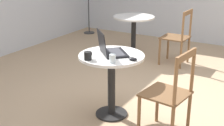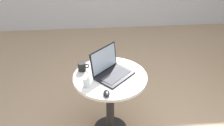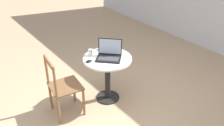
{
  "view_description": "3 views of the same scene",
  "coord_description": "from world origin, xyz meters",
  "px_view_note": "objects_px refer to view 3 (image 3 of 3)",
  "views": [
    {
      "loc": [
        -3.34,
        -1.35,
        1.81
      ],
      "look_at": [
        -0.4,
        0.36,
        0.62
      ],
      "focal_mm": 50.0,
      "sensor_mm": 36.0,
      "label": 1
    },
    {
      "loc": [
        -0.64,
        -1.72,
        2.17
      ],
      "look_at": [
        -0.44,
        0.62,
        0.71
      ],
      "focal_mm": 40.0,
      "sensor_mm": 36.0,
      "label": 2
    },
    {
      "loc": [
        2.2,
        -1.61,
        2.53
      ],
      "look_at": [
        -0.4,
        0.34,
        0.69
      ],
      "focal_mm": 40.0,
      "sensor_mm": 36.0,
      "label": 3
    }
  ],
  "objects_px": {
    "mug": "(104,47)",
    "chair_near_front": "(62,87)",
    "cafe_table_near": "(108,68)",
    "laptop": "(109,55)",
    "drinking_glass": "(91,52)",
    "mouse": "(89,61)"
  },
  "relations": [
    {
      "from": "chair_near_front",
      "to": "laptop",
      "type": "distance_m",
      "value": 0.83
    },
    {
      "from": "cafe_table_near",
      "to": "laptop",
      "type": "distance_m",
      "value": 0.23
    },
    {
      "from": "mug",
      "to": "drinking_glass",
      "type": "distance_m",
      "value": 0.28
    },
    {
      "from": "laptop",
      "to": "mouse",
      "type": "height_order",
      "value": "laptop"
    },
    {
      "from": "chair_near_front",
      "to": "cafe_table_near",
      "type": "bearing_deg",
      "value": 82.67
    },
    {
      "from": "cafe_table_near",
      "to": "mouse",
      "type": "xyz_separation_m",
      "value": [
        -0.06,
        -0.29,
        0.19
      ]
    },
    {
      "from": "cafe_table_near",
      "to": "chair_near_front",
      "type": "height_order",
      "value": "chair_near_front"
    },
    {
      "from": "laptop",
      "to": "mouse",
      "type": "bearing_deg",
      "value": -102.22
    },
    {
      "from": "cafe_table_near",
      "to": "laptop",
      "type": "relative_size",
      "value": 1.63
    },
    {
      "from": "chair_near_front",
      "to": "mug",
      "type": "xyz_separation_m",
      "value": [
        -0.18,
        0.86,
        0.32
      ]
    },
    {
      "from": "cafe_table_near",
      "to": "chair_near_front",
      "type": "distance_m",
      "value": 0.74
    },
    {
      "from": "laptop",
      "to": "drinking_glass",
      "type": "relative_size",
      "value": 4.99
    },
    {
      "from": "chair_near_front",
      "to": "mug",
      "type": "relative_size",
      "value": 8.02
    },
    {
      "from": "cafe_table_near",
      "to": "mug",
      "type": "distance_m",
      "value": 0.38
    },
    {
      "from": "mouse",
      "to": "mug",
      "type": "height_order",
      "value": "mug"
    },
    {
      "from": "chair_near_front",
      "to": "laptop",
      "type": "xyz_separation_m",
      "value": [
        0.11,
        0.75,
        0.33
      ]
    },
    {
      "from": "chair_near_front",
      "to": "mouse",
      "type": "distance_m",
      "value": 0.53
    },
    {
      "from": "laptop",
      "to": "drinking_glass",
      "type": "height_order",
      "value": "laptop"
    },
    {
      "from": "mug",
      "to": "drinking_glass",
      "type": "xyz_separation_m",
      "value": [
        0.04,
        -0.27,
        0.0
      ]
    },
    {
      "from": "mug",
      "to": "chair_near_front",
      "type": "bearing_deg",
      "value": -78.01
    },
    {
      "from": "drinking_glass",
      "to": "mouse",
      "type": "bearing_deg",
      "value": -39.1
    },
    {
      "from": "drinking_glass",
      "to": "mug",
      "type": "bearing_deg",
      "value": 99.1
    }
  ]
}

